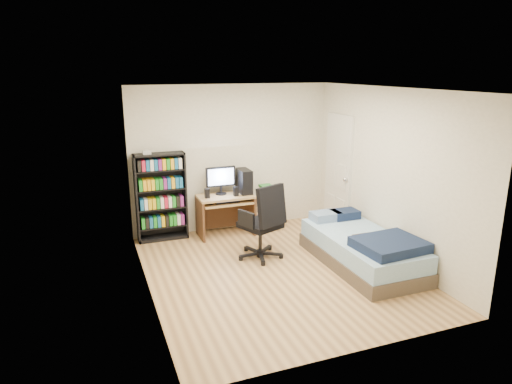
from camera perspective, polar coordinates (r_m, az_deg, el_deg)
name	(u,v)px	position (r m, az deg, el deg)	size (l,w,h in m)	color
room	(278,185)	(6.06, 2.82, 0.86)	(3.58, 4.08, 2.58)	tan
media_shelf	(161,196)	(7.57, -11.79, -0.49)	(0.81, 0.27, 1.50)	black
computer_desk	(230,198)	(7.73, -3.29, -0.73)	(0.92, 0.54, 1.17)	tan
office_chair	(263,235)	(6.79, 0.82, -5.36)	(0.89, 0.89, 1.15)	black
wire_cart	(267,201)	(7.93, 1.37, -1.10)	(0.52, 0.39, 0.80)	silver
bed	(363,249)	(6.76, 13.20, -6.91)	(1.00, 2.01, 0.57)	brown
door	(338,172)	(8.06, 10.25, 2.44)	(0.12, 0.80, 2.00)	silver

